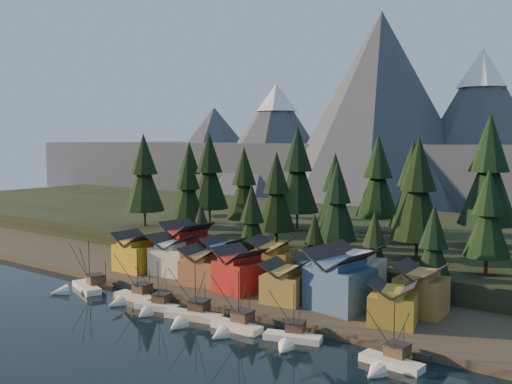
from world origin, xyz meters
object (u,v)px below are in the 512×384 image
Objects in this scene: house_front_0 at (137,251)px; house_back_0 at (186,244)px; boat_1 at (131,291)px; boat_4 at (233,319)px; boat_5 at (291,332)px; boat_3 at (190,310)px; house_back_1 at (224,256)px; boat_6 at (388,355)px; boat_0 at (81,281)px; house_front_1 at (173,254)px; boat_2 at (154,301)px.

house_back_0 reaches higher than house_front_0.
boat_4 reaches higher than boat_1.
boat_1 is 1.07× the size of boat_5.
boat_3 is 27.69m from house_back_1.
boat_6 is (37.00, 1.46, -0.02)m from boat_3.
boat_0 is 1.07× the size of boat_1.
boat_1 is 1.00× the size of boat_4.
boat_1 is 1.23× the size of house_front_0.
boat_0 is at bearing -133.10° from house_back_1.
house_front_1 is 11.83m from house_back_1.
boat_2 is 0.91× the size of boat_4.
boat_0 is 1.06× the size of house_back_0.
house_front_0 reaches higher than boat_1.
boat_5 is (29.96, 1.38, -0.06)m from boat_2.
house_back_1 is (10.51, 5.42, -0.18)m from house_front_1.
house_front_1 is (9.52, 2.44, 0.02)m from house_front_0.
house_front_1 reaches higher than house_back_1.
boat_3 is (9.52, -0.27, 0.14)m from boat_2.
house_back_0 is (-25.55, 25.76, 5.23)m from boat_3.
house_front_0 is 9.82m from house_front_1.
boat_3 is 1.19× the size of house_front_1.
boat_2 is at bearing -85.67° from house_back_1.
boat_1 is 27.84m from boat_4.
boat_0 is 1.37× the size of house_back_1.
boat_1 is 38.49m from boat_5.
house_front_1 is (-32.87, 18.71, 4.09)m from boat_4.
boat_3 is 37.03m from boat_6.
house_front_0 reaches higher than boat_5.
boat_4 is 38.04m from house_front_1.
house_back_0 reaches higher than boat_6.
house_back_1 is at bearing 22.08° from house_front_0.
boat_2 is at bearing -173.72° from boat_6.
boat_0 reaches higher than house_front_1.
house_back_1 is (-3.11, 24.05, 4.17)m from boat_2.
house_back_1 reaches higher than boat_6.
house_front_0 is at bearing 134.19° from boat_1.
boat_1 is at bearing 25.58° from boat_0.
boat_1 is at bearing -83.38° from house_front_1.
house_back_0 reaches higher than boat_4.
house_front_0 is at bearing -161.60° from house_back_1.
house_front_0 is at bearing 172.66° from boat_6.
boat_0 is 16.33m from house_front_0.
boat_3 reaches higher than boat_1.
boat_1 is at bearing -175.85° from boat_6.
boat_3 is 20.51m from boat_5.
boat_2 is (8.52, -1.83, -0.17)m from boat_1.
boat_1 reaches higher than boat_2.
house_back_0 reaches higher than house_front_1.
house_back_0 reaches higher than boat_3.
boat_1 is at bearing -43.85° from house_front_0.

